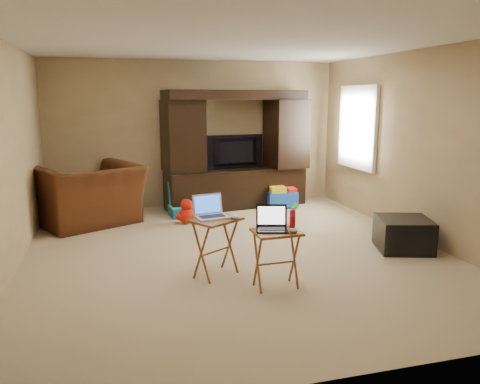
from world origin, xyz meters
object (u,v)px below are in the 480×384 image
object	(u,v)px
television	(237,152)
push_toy	(282,197)
child_rocker	(183,199)
recliner	(89,195)
laptop_right	(272,219)
ottoman	(403,234)
tray_table_left	(216,247)
tray_table_right	(276,259)
mouse_right	(293,231)
mouse_left	(235,217)
plush_toy	(187,211)
laptop_left	(212,207)
water_bottle	(292,219)
entertainment_center	(236,150)

from	to	relation	value
television	push_toy	distance (m)	1.10
child_rocker	recliner	bearing A→B (deg)	178.64
television	laptop_right	world-z (taller)	television
ottoman	tray_table_left	world-z (taller)	tray_table_left
recliner	tray_table_right	xyz separation A→B (m)	(1.89, -3.01, -0.15)
mouse_right	mouse_left	bearing A→B (deg)	130.88
television	plush_toy	size ratio (longest dim) A/B	2.64
ottoman	mouse_left	bearing A→B (deg)	-172.32
tray_table_right	laptop_left	bearing A→B (deg)	135.54
child_rocker	tray_table_right	distance (m)	3.17
mouse_left	water_bottle	xyz separation A→B (m)	(0.52, -0.32, 0.02)
entertainment_center	tray_table_left	world-z (taller)	entertainment_center
entertainment_center	laptop_right	xyz separation A→B (m)	(-0.57, -3.53, -0.29)
recliner	mouse_right	xyz separation A→B (m)	(2.02, -3.13, 0.16)
push_toy	tray_table_right	world-z (taller)	tray_table_right
push_toy	laptop_left	xyz separation A→B (m)	(-1.82, -2.75, 0.56)
tray_table_left	laptop_left	bearing A→B (deg)	102.48
television	mouse_left	world-z (taller)	television
tray_table_left	tray_table_right	bearing A→B (deg)	-75.19
television	ottoman	bearing A→B (deg)	111.07
television	laptop_right	distance (m)	3.54
entertainment_center	recliner	bearing A→B (deg)	-175.48
push_toy	tray_table_right	distance (m)	3.50
plush_toy	tray_table_right	xyz separation A→B (m)	(0.48, -2.65, 0.10)
push_toy	tray_table_right	xyz separation A→B (m)	(-1.28, -3.25, 0.10)
plush_toy	push_toy	distance (m)	1.86
mouse_left	tray_table_right	bearing A→B (deg)	-51.32
tray_table_left	tray_table_right	distance (m)	0.70
television	tray_table_right	bearing A→B (deg)	75.71
entertainment_center	recliner	distance (m)	2.54
child_rocker	laptop_left	bearing A→B (deg)	-98.04
entertainment_center	tray_table_left	size ratio (longest dim) A/B	3.87
television	tray_table_left	distance (m)	3.27
push_toy	tray_table_left	world-z (taller)	tray_table_left
recliner	mouse_left	distance (m)	3.05
television	laptop_left	world-z (taller)	television
plush_toy	laptop_right	xyz separation A→B (m)	(0.44, -2.63, 0.52)
push_toy	child_rocker	bearing A→B (deg)	-171.75
push_toy	tray_table_left	bearing A→B (deg)	-118.35
laptop_left	laptop_right	world-z (taller)	laptop_left
entertainment_center	tray_table_right	distance (m)	3.66
child_rocker	water_bottle	xyz separation A→B (m)	(0.67, -3.06, 0.40)
tray_table_right	laptop_right	xyz separation A→B (m)	(-0.04, 0.02, 0.41)
entertainment_center	laptop_left	bearing A→B (deg)	-117.51
laptop_left	water_bottle	xyz separation A→B (m)	(0.74, -0.42, -0.07)
child_rocker	laptop_left	xyz separation A→B (m)	(-0.07, -2.63, 0.47)
push_toy	mouse_right	world-z (taller)	mouse_right
recliner	tray_table_left	size ratio (longest dim) A/B	2.19
tray_table_left	water_bottle	distance (m)	0.89
push_toy	mouse_left	size ratio (longest dim) A/B	4.03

